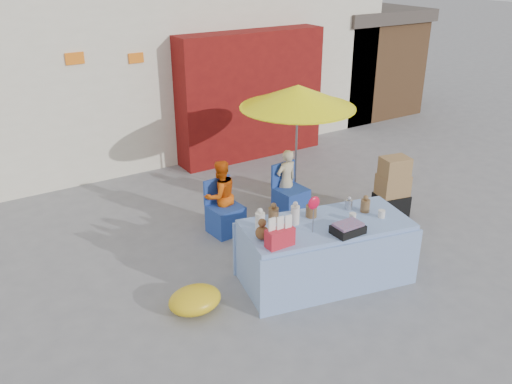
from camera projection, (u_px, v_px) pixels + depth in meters
ground at (277, 274)px, 7.42m from camera, size 80.00×80.00×0.00m
market_table at (325, 251)px, 7.14m from camera, size 2.39×1.48×1.34m
chair_left at (225, 217)px, 8.43m from camera, size 0.52×0.51×0.85m
chair_right at (290, 199)px, 9.04m from camera, size 0.52×0.51×0.85m
vendor_orange at (220, 196)px, 8.41m from camera, size 0.59×0.48×1.15m
vendor_beige at (286, 181)px, 9.03m from camera, size 0.42×0.29×1.08m
umbrella at (298, 97)px, 8.74m from camera, size 1.90×1.90×2.09m
box_stack at (392, 192)px, 8.71m from camera, size 0.57×0.50×1.10m
tarp_bundle at (195, 300)px, 6.63m from camera, size 0.71×0.58×0.30m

